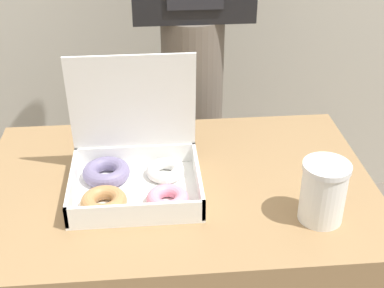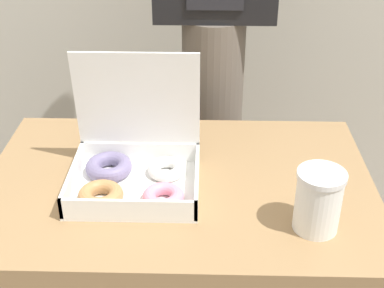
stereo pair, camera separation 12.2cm
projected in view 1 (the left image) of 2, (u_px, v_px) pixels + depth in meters
donut_box at (132, 172)px, 1.23m from camera, size 0.30×0.26×0.30m
coffee_cup at (323, 192)px, 1.13m from camera, size 0.10×0.10×0.14m
person_customer at (193, 14)px, 1.65m from camera, size 0.37×0.20×1.79m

